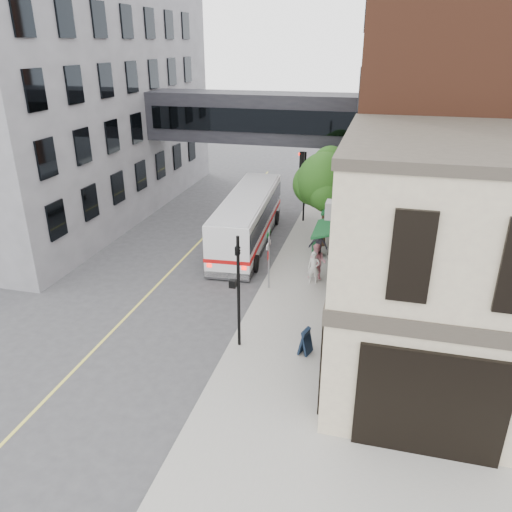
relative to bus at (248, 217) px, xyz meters
The scene contains 17 objects.
ground 12.94m from the bus, 80.29° to the right, with size 120.00×120.00×0.00m, color #38383A.
sidewalk_main 4.63m from the bus, 17.83° to the left, with size 4.00×60.00×0.15m, color gray.
corner_building 15.64m from the bus, 43.74° to the right, with size 10.19×8.12×8.45m.
brick_building 13.49m from the bus, 10.89° to the left, with size 13.76×18.00×14.00m.
opposite_building 16.14m from the bus, 167.31° to the left, with size 14.00×24.00×14.00m, color slate.
skyway_bridge 7.30m from the bus, 98.88° to the left, with size 14.00×3.18×3.00m.
traffic_signal_near 11.04m from the bus, 76.63° to the right, with size 0.44×0.22×4.60m.
traffic_signal_far 5.27m from the bus, 60.79° to the left, with size 0.53×0.28×4.50m.
street_sign_pole 6.22m from the bus, 65.68° to the right, with size 0.08×0.75×3.00m.
street_tree 4.97m from the bus, ahead, with size 3.80×3.20×5.60m.
lane_marking 4.20m from the bus, 136.82° to the right, with size 0.12×40.00×0.01m, color #D8CC4C.
bus is the anchor object (origin of this frame).
pedestrian_a 6.47m from the bus, 45.17° to the right, with size 0.58×0.38×1.60m, color silver.
pedestrian_b 6.25m from the bus, 41.85° to the right, with size 0.90×0.70×1.84m, color pink.
pedestrian_c 4.63m from the bus, 18.84° to the right, with size 1.05×0.60×1.63m, color black.
newspaper_box 4.50m from the bus, 16.23° to the right, with size 0.42×0.37×0.84m, color #125128.
sandwich_board 11.80m from the bus, 64.15° to the right, with size 0.36×0.56×1.00m, color black.
Camera 1 is at (5.11, -13.72, 10.96)m, focal length 35.00 mm.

